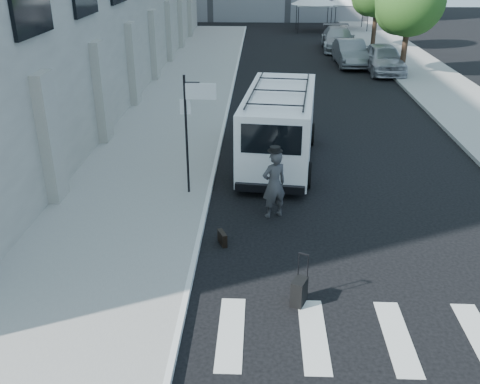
# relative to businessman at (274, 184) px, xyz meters

# --- Properties ---
(ground) EXTENTS (120.00, 120.00, 0.00)m
(ground) POSITION_rel_businessman_xyz_m (0.10, -2.00, -0.96)
(ground) COLOR black
(ground) RESTS_ON ground
(sidewalk_left) EXTENTS (4.50, 48.00, 0.15)m
(sidewalk_left) POSITION_rel_businessman_xyz_m (-4.15, 14.00, -0.89)
(sidewalk_left) COLOR gray
(sidewalk_left) RESTS_ON ground
(sidewalk_right) EXTENTS (4.00, 56.00, 0.15)m
(sidewalk_right) POSITION_rel_businessman_xyz_m (9.10, 18.00, -0.89)
(sidewalk_right) COLOR gray
(sidewalk_right) RESTS_ON ground
(sign_pole) EXTENTS (1.03, 0.07, 3.50)m
(sign_pole) POSITION_rel_businessman_xyz_m (-2.27, 1.20, 1.69)
(sign_pole) COLOR black
(sign_pole) RESTS_ON sidewalk_left
(tree_near) EXTENTS (3.80, 3.83, 6.03)m
(tree_near) POSITION_rel_businessman_xyz_m (7.59, 18.15, 3.01)
(tree_near) COLOR black
(tree_near) RESTS_ON ground
(businessman) EXTENTS (0.83, 0.73, 1.92)m
(businessman) POSITION_rel_businessman_xyz_m (0.00, 0.00, 0.00)
(businessman) COLOR #39383B
(businessman) RESTS_ON ground
(briefcase) EXTENTS (0.28, 0.45, 0.34)m
(briefcase) POSITION_rel_businessman_xyz_m (-1.31, -1.60, -0.79)
(briefcase) COLOR black
(briefcase) RESTS_ON ground
(suitcase) EXTENTS (0.39, 0.47, 1.13)m
(suitcase) POSITION_rel_businessman_xyz_m (0.47, -4.00, -0.66)
(suitcase) COLOR black
(suitcase) RESTS_ON ground
(cargo_van) EXTENTS (2.88, 6.81, 2.48)m
(cargo_van) POSITION_rel_businessman_xyz_m (0.26, 4.30, 0.32)
(cargo_van) COLOR white
(cargo_van) RESTS_ON ground
(parked_car_a) EXTENTS (2.10, 4.97, 1.68)m
(parked_car_a) POSITION_rel_businessman_xyz_m (6.79, 18.96, -0.12)
(parked_car_a) COLOR #AEB0B7
(parked_car_a) RESTS_ON ground
(parked_car_b) EXTENTS (1.76, 4.76, 1.56)m
(parked_car_b) POSITION_rel_businessman_xyz_m (5.16, 21.02, -0.18)
(parked_car_b) COLOR slate
(parked_car_b) RESTS_ON ground
(parked_car_c) EXTENTS (2.50, 5.62, 1.60)m
(parked_car_c) POSITION_rel_businessman_xyz_m (5.10, 26.58, -0.16)
(parked_car_c) COLOR #96999D
(parked_car_c) RESTS_ON ground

